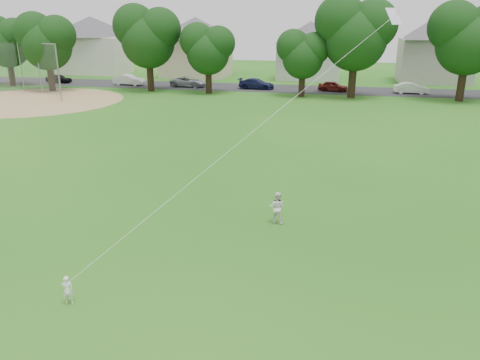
% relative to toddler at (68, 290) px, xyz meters
% --- Properties ---
extents(ground, '(160.00, 160.00, 0.00)m').
position_rel_toddler_xyz_m(ground, '(2.99, 3.41, -0.46)').
color(ground, '#1A5E15').
rests_on(ground, ground).
extents(street, '(90.00, 7.00, 0.01)m').
position_rel_toddler_xyz_m(street, '(2.99, 45.41, -0.45)').
color(street, '#2D2D30').
rests_on(street, ground).
extents(dirt_infield, '(18.00, 18.00, 0.02)m').
position_rel_toddler_xyz_m(dirt_infield, '(-23.01, 31.41, -0.45)').
color(dirt_infield, '#9E7F51').
rests_on(dirt_infield, ground).
extents(toddler, '(0.39, 0.31, 0.92)m').
position_rel_toddler_xyz_m(toddler, '(0.00, 0.00, 0.00)').
color(toddler, white).
rests_on(toddler, ground).
extents(older_boy, '(0.73, 0.61, 1.34)m').
position_rel_toddler_xyz_m(older_boy, '(5.19, 6.99, 0.21)').
color(older_boy, white).
rests_on(older_boy, ground).
extents(kite, '(5.17, 6.30, 16.70)m').
position_rel_toddler_xyz_m(kite, '(4.71, 5.83, 3.88)').
color(kite, white).
rests_on(kite, ground).
extents(baseball_backstop, '(11.58, 5.35, 5.37)m').
position_rel_toddler_xyz_m(baseball_backstop, '(-25.25, 35.55, 2.23)').
color(baseball_backstop, gray).
rests_on(baseball_backstop, ground).
extents(tree_row, '(82.62, 8.21, 10.54)m').
position_rel_toddler_xyz_m(tree_row, '(10.21, 39.95, 5.91)').
color(tree_row, black).
rests_on(tree_row, ground).
extents(parked_cars, '(63.83, 2.31, 1.28)m').
position_rel_toddler_xyz_m(parked_cars, '(3.28, 44.41, 0.15)').
color(parked_cars, black).
rests_on(parked_cars, ground).
extents(house_row, '(77.37, 13.89, 9.96)m').
position_rel_toddler_xyz_m(house_row, '(2.52, 55.41, 4.53)').
color(house_row, silver).
rests_on(house_row, ground).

